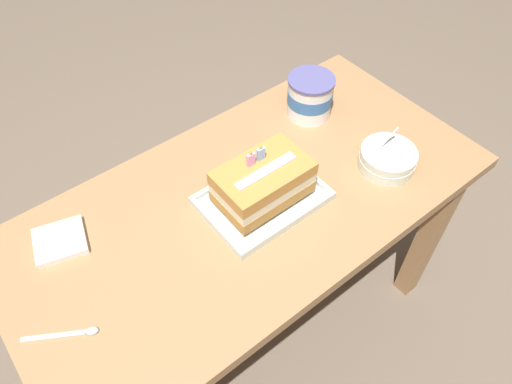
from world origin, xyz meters
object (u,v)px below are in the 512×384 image
at_px(napkin_pile, 60,241).
at_px(birthday_cake, 263,182).
at_px(foil_tray, 263,199).
at_px(bowl_stack, 387,159).
at_px(ice_cream_tub, 310,96).
at_px(serving_spoon_near_tray, 73,333).

bearing_deg(napkin_pile, birthday_cake, -23.25).
relative_size(foil_tray, napkin_pile, 2.11).
distance_m(bowl_stack, napkin_pile, 0.83).
xyz_separation_m(birthday_cake, ice_cream_tub, (0.32, 0.18, -0.01)).
relative_size(foil_tray, bowl_stack, 1.98).
xyz_separation_m(foil_tray, serving_spoon_near_tray, (-0.52, -0.03, -0.00)).
bearing_deg(bowl_stack, serving_spoon_near_tray, 174.87).
relative_size(serving_spoon_near_tray, napkin_pile, 1.00).
distance_m(bowl_stack, serving_spoon_near_tray, 0.85).
bearing_deg(ice_cream_tub, napkin_pile, 178.87).
bearing_deg(foil_tray, birthday_cake, 90.00).
distance_m(birthday_cake, serving_spoon_near_tray, 0.52).
xyz_separation_m(bowl_stack, serving_spoon_near_tray, (-0.85, 0.08, -0.02)).
xyz_separation_m(ice_cream_tub, napkin_pile, (-0.76, 0.02, -0.05)).
bearing_deg(bowl_stack, napkin_pile, 158.86).
bearing_deg(serving_spoon_near_tray, birthday_cake, 3.60).
xyz_separation_m(birthday_cake, napkin_pile, (-0.45, 0.19, -0.06)).
distance_m(bowl_stack, ice_cream_tub, 0.29).
relative_size(birthday_cake, ice_cream_tub, 1.68).
height_order(serving_spoon_near_tray, napkin_pile, napkin_pile).
bearing_deg(bowl_stack, ice_cream_tub, 93.20).
bearing_deg(foil_tray, napkin_pile, 156.74).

